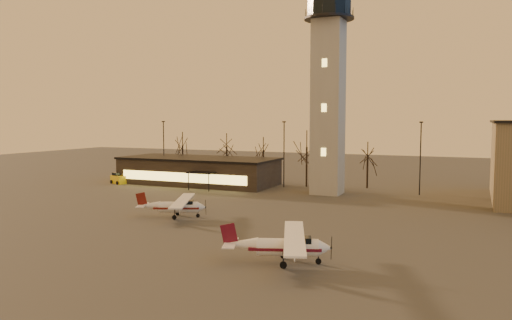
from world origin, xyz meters
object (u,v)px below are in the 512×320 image
(terminal, at_px, (198,171))
(cessna_rear, at_px, (180,209))
(control_tower, at_px, (328,76))
(cessna_front, at_px, (289,250))
(service_cart, at_px, (119,179))

(terminal, relative_size, cessna_rear, 2.66)
(control_tower, xyz_separation_m, terminal, (-21.99, 1.98, -14.17))
(terminal, distance_m, cessna_rear, 27.70)
(terminal, bearing_deg, cessna_rear, -63.68)
(cessna_front, relative_size, cessna_rear, 1.10)
(control_tower, bearing_deg, service_cart, -175.00)
(cessna_rear, bearing_deg, control_tower, 43.41)
(terminal, height_order, cessna_rear, terminal)
(terminal, height_order, cessna_front, terminal)
(control_tower, distance_m, cessna_rear, 29.20)
(cessna_front, bearing_deg, terminal, 108.60)
(service_cart, bearing_deg, cessna_front, -15.99)
(control_tower, bearing_deg, terminal, 174.85)
(control_tower, relative_size, service_cart, 10.18)
(control_tower, height_order, cessna_rear, control_tower)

